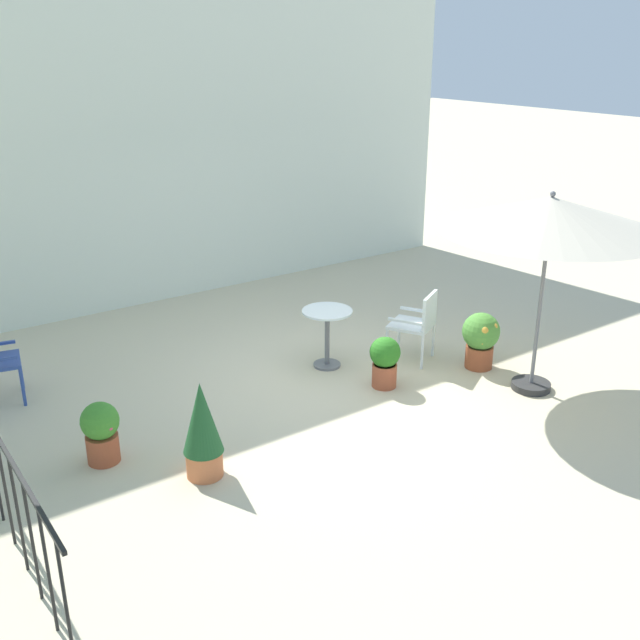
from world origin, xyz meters
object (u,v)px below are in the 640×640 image
(potted_plant_0, at_px, (481,338))
(potted_plant_1, at_px, (202,429))
(potted_plant_3, at_px, (385,360))
(patio_umbrella_0, at_px, (550,215))
(patio_chair_0, at_px, (418,321))
(potted_plant_2, at_px, (101,431))
(cafe_table_0, at_px, (327,328))

(potted_plant_0, bearing_deg, potted_plant_1, -176.87)
(potted_plant_0, bearing_deg, potted_plant_3, 168.31)
(patio_umbrella_0, height_order, potted_plant_1, patio_umbrella_0)
(patio_umbrella_0, xyz_separation_m, patio_chair_0, (-0.54, 1.35, -1.50))
(patio_umbrella_0, bearing_deg, potted_plant_1, 171.91)
(potted_plant_3, bearing_deg, patio_umbrella_0, -37.45)
(potted_plant_0, height_order, potted_plant_2, potted_plant_0)
(potted_plant_2, height_order, potted_plant_3, potted_plant_2)
(patio_umbrella_0, bearing_deg, potted_plant_2, 163.81)
(cafe_table_0, height_order, potted_plant_0, cafe_table_0)
(patio_umbrella_0, relative_size, cafe_table_0, 3.25)
(potted_plant_1, bearing_deg, potted_plant_0, 3.13)
(cafe_table_0, distance_m, potted_plant_0, 1.85)
(patio_chair_0, distance_m, potted_plant_2, 3.99)
(patio_umbrella_0, distance_m, potted_plant_3, 2.38)
(potted_plant_1, height_order, potted_plant_3, potted_plant_1)
(patio_umbrella_0, bearing_deg, potted_plant_3, 142.55)
(cafe_table_0, xyz_separation_m, potted_plant_0, (1.49, -1.09, -0.11))
(potted_plant_2, bearing_deg, potted_plant_3, -5.28)
(potted_plant_1, bearing_deg, potted_plant_2, 131.29)
(patio_umbrella_0, relative_size, potted_plant_2, 3.86)
(patio_umbrella_0, height_order, potted_plant_3, patio_umbrella_0)
(potted_plant_0, relative_size, potted_plant_1, 0.74)
(potted_plant_0, xyz_separation_m, potted_plant_1, (-3.80, -0.21, 0.09))
(potted_plant_1, relative_size, potted_plant_3, 1.56)
(patio_chair_0, bearing_deg, potted_plant_3, -157.33)
(patio_chair_0, height_order, potted_plant_2, patio_chair_0)
(potted_plant_2, xyz_separation_m, potted_plant_3, (3.20, -0.30, 0.00))
(patio_chair_0, distance_m, potted_plant_1, 3.41)
(potted_plant_3, bearing_deg, potted_plant_1, -169.44)
(cafe_table_0, xyz_separation_m, potted_plant_3, (0.21, -0.83, -0.17))
(cafe_table_0, relative_size, potted_plant_3, 1.20)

